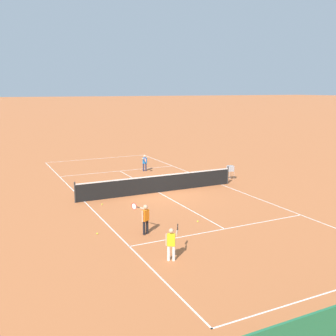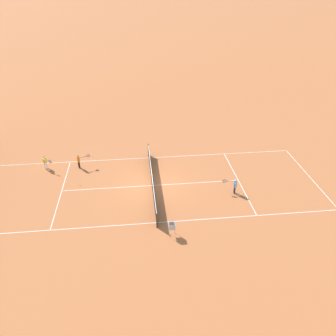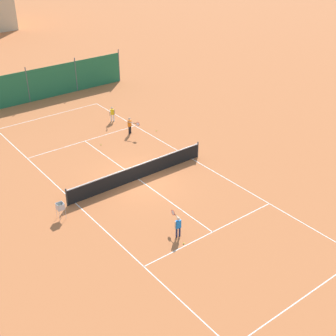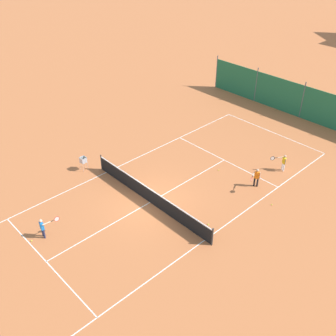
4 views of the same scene
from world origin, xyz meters
name	(u,v)px [view 2 (image 2 of 4)]	position (x,y,z in m)	size (l,w,h in m)	color
ground_plane	(152,185)	(0.00, 0.00, 0.00)	(600.00, 600.00, 0.00)	#BC6638
court_line_markings	(152,185)	(0.00, 0.00, 0.00)	(8.25, 23.85, 0.01)	white
tennis_net	(152,180)	(0.00, 0.00, 0.50)	(9.18, 0.08, 1.06)	#2D2D2D
player_near_service	(45,161)	(3.24, 8.08, 0.65)	(0.77, 0.79, 1.11)	white
player_far_service	(234,185)	(-1.54, -5.59, 0.66)	(0.47, 0.95, 1.13)	#23284C
player_near_baseline	(79,160)	(3.11, 5.49, 0.70)	(0.43, 1.03, 1.19)	black
tennis_ball_by_net_right	(243,193)	(-1.70, -6.25, 0.03)	(0.07, 0.07, 0.07)	#CCE033
tennis_ball_alley_left	(138,162)	(3.47, 0.96, 0.03)	(0.07, 0.07, 0.07)	#CCE033
tennis_ball_far_corner	(80,185)	(0.55, 5.19, 0.03)	(0.07, 0.07, 0.07)	#CCE033
tennis_ball_alley_right	(92,156)	(4.80, 4.72, 0.03)	(0.07, 0.07, 0.07)	#CCE033
ball_hopper	(172,227)	(-5.29, -0.81, 0.65)	(0.36, 0.36, 0.89)	#B7B7BC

